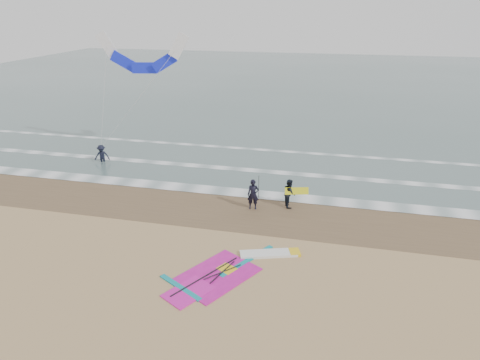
% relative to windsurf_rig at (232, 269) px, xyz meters
% --- Properties ---
extents(ground, '(120.00, 120.00, 0.00)m').
position_rel_windsurf_rig_xyz_m(ground, '(0.45, -0.32, -0.04)').
color(ground, tan).
rests_on(ground, ground).
extents(sea_water, '(120.00, 80.00, 0.02)m').
position_rel_windsurf_rig_xyz_m(sea_water, '(0.45, 47.68, -0.02)').
color(sea_water, '#47605E').
rests_on(sea_water, ground).
extents(wet_sand_band, '(120.00, 5.00, 0.01)m').
position_rel_windsurf_rig_xyz_m(wet_sand_band, '(0.45, 5.68, -0.03)').
color(wet_sand_band, brown).
rests_on(wet_sand_band, ground).
extents(foam_waterline, '(120.00, 9.15, 0.02)m').
position_rel_windsurf_rig_xyz_m(foam_waterline, '(0.45, 10.12, -0.01)').
color(foam_waterline, white).
rests_on(foam_waterline, ground).
extents(windsurf_rig, '(5.56, 5.26, 0.13)m').
position_rel_windsurf_rig_xyz_m(windsurf_rig, '(0.00, 0.00, 0.00)').
color(windsurf_rig, white).
rests_on(windsurf_rig, ground).
extents(person_standing, '(0.68, 0.50, 1.71)m').
position_rel_windsurf_rig_xyz_m(person_standing, '(-0.30, 5.99, 0.82)').
color(person_standing, black).
rests_on(person_standing, ground).
extents(person_walking, '(0.83, 0.94, 1.61)m').
position_rel_windsurf_rig_xyz_m(person_walking, '(1.59, 6.74, 0.77)').
color(person_walking, black).
rests_on(person_walking, ground).
extents(person_wading, '(1.20, 0.91, 1.64)m').
position_rel_windsurf_rig_xyz_m(person_wading, '(-12.25, 10.91, 0.78)').
color(person_wading, black).
rests_on(person_wading, ground).
extents(held_pole, '(0.17, 0.86, 1.82)m').
position_rel_windsurf_rig_xyz_m(held_pole, '(-0.00, 5.99, 1.22)').
color(held_pole, black).
rests_on(held_pole, ground).
extents(carried_kiteboard, '(1.30, 0.51, 0.39)m').
position_rel_windsurf_rig_xyz_m(carried_kiteboard, '(1.99, 6.64, 0.98)').
color(carried_kiteboard, yellow).
rests_on(carried_kiteboard, ground).
extents(surf_kite, '(6.74, 2.41, 7.75)m').
position_rel_windsurf_rig_xyz_m(surf_kite, '(-9.49, 13.07, 7.10)').
color(surf_kite, white).
rests_on(surf_kite, ground).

